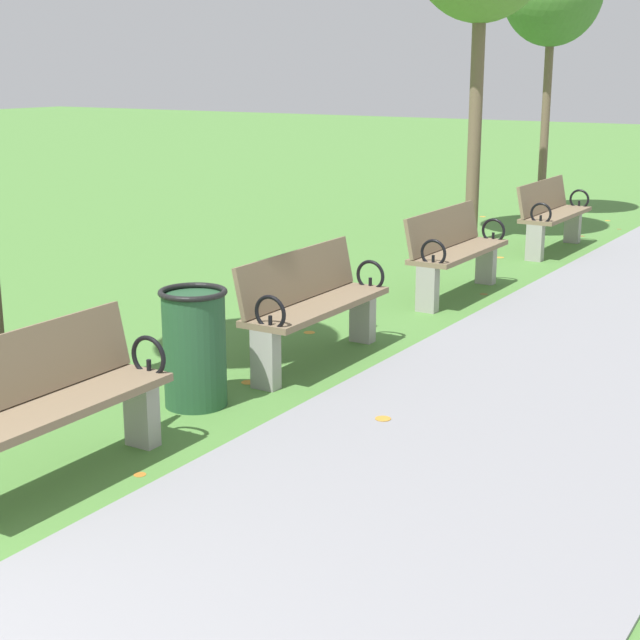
{
  "coord_description": "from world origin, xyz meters",
  "views": [
    {
      "loc": [
        3.54,
        -0.88,
        2.33
      ],
      "look_at": [
        -0.05,
        4.85,
        0.55
      ],
      "focal_mm": 54.44,
      "sensor_mm": 36.0,
      "label": 1
    }
  ],
  "objects_px": {
    "park_bench_2": "(43,405)",
    "trash_bin": "(195,347)",
    "park_bench_5": "(552,214)",
    "park_bench_3": "(312,304)",
    "park_bench_4": "(455,250)"
  },
  "relations": [
    {
      "from": "park_bench_3",
      "to": "park_bench_4",
      "type": "xyz_separation_m",
      "value": [
        -0.0,
        2.73,
        0.0
      ]
    },
    {
      "from": "park_bench_3",
      "to": "park_bench_5",
      "type": "distance_m",
      "value": 5.73
    },
    {
      "from": "park_bench_5",
      "to": "park_bench_2",
      "type": "bearing_deg",
      "value": -90.0
    },
    {
      "from": "park_bench_2",
      "to": "park_bench_5",
      "type": "height_order",
      "value": "same"
    },
    {
      "from": "park_bench_2",
      "to": "trash_bin",
      "type": "bearing_deg",
      "value": 95.57
    },
    {
      "from": "park_bench_4",
      "to": "trash_bin",
      "type": "relative_size",
      "value": 1.91
    },
    {
      "from": "park_bench_5",
      "to": "trash_bin",
      "type": "xyz_separation_m",
      "value": [
        -0.15,
        -7.03,
        -0.06
      ]
    },
    {
      "from": "park_bench_4",
      "to": "trash_bin",
      "type": "distance_m",
      "value": 4.04
    },
    {
      "from": "park_bench_2",
      "to": "trash_bin",
      "type": "relative_size",
      "value": 1.91
    },
    {
      "from": "trash_bin",
      "to": "park_bench_4",
      "type": "bearing_deg",
      "value": 87.91
    },
    {
      "from": "park_bench_3",
      "to": "park_bench_4",
      "type": "distance_m",
      "value": 2.73
    },
    {
      "from": "park_bench_2",
      "to": "park_bench_4",
      "type": "height_order",
      "value": "same"
    },
    {
      "from": "park_bench_3",
      "to": "trash_bin",
      "type": "height_order",
      "value": "park_bench_3"
    },
    {
      "from": "park_bench_2",
      "to": "trash_bin",
      "type": "xyz_separation_m",
      "value": [
        -0.15,
        1.51,
        -0.06
      ]
    },
    {
      "from": "trash_bin",
      "to": "park_bench_5",
      "type": "bearing_deg",
      "value": 88.8
    }
  ]
}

